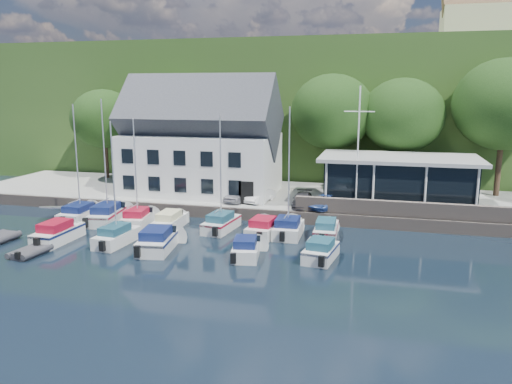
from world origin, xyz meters
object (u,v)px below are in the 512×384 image
Objects in this scene: car_white at (260,196)px; car_dgrey at (302,200)px; club_pavilion at (398,180)px; boat_r1_4 at (221,175)px; boat_r1_1 at (105,165)px; boat_r2_2 at (158,239)px; car_silver at (239,194)px; flagpole at (358,149)px; boat_r1_5 at (264,226)px; boat_r2_3 at (246,247)px; boat_r2_4 at (321,249)px; harbor_building at (201,147)px; boat_r1_0 at (77,169)px; boat_r1_2 at (136,173)px; car_blue at (325,201)px; boat_r1_6 at (289,178)px; boat_r2_1 at (114,183)px; boat_r1_7 at (326,228)px; boat_r1_3 at (170,220)px; boat_r2_0 at (58,231)px; dinghy_1 at (30,251)px.

car_dgrey is (3.83, -0.71, -0.00)m from car_white.
boat_r1_4 is at bearing -147.68° from club_pavilion.
boat_r1_1 is (-11.39, -5.91, 3.16)m from car_white.
boat_r2_2 is at bearing -109.37° from boat_r1_4.
flagpole reaches higher than car_silver.
boat_r1_5 is 1.12× the size of boat_r2_3.
flagpole is at bearing 32.39° from boat_r2_2.
harbor_building is at bearing 141.95° from boat_r2_4.
boat_r1_0 reaches higher than car_white.
car_dgrey is at bearing 15.16° from boat_r1_2.
boat_r2_3 is at bearing -62.34° from car_white.
boat_r1_6 reaches higher than car_blue.
boat_r2_1 is 1.80× the size of boat_r2_3.
boat_r1_7 is (8.02, 0.24, -3.68)m from boat_r1_4.
boat_r1_3 is 13.09m from boat_r2_4.
boat_r1_6 is (-0.17, -5.56, 2.82)m from car_dgrey.
boat_r1_6 is at bearing -41.90° from harbor_building.
boat_r1_6 is 10.23m from boat_r2_2.
boat_r2_0 is at bearing -131.82° from boat_r1_2.
car_dgrey is 16.40m from boat_r1_1.
harbor_building reaches higher than boat_r1_7.
boat_r1_5 is at bearing 20.73° from boat_r2_0.
boat_r1_7 is (6.41, -5.82, -0.88)m from car_white.
boat_r1_2 is 3.13× the size of dinghy_1.
boat_r1_6 reaches higher than boat_r1_7.
boat_r2_4 is (-1.59, -10.04, -5.27)m from flagpole.
harbor_building is at bearing 159.10° from car_silver.
boat_r1_7 is (14.93, 0.48, -3.57)m from boat_r1_2.
boat_r1_1 is at bearing -134.18° from car_white.
club_pavilion reaches higher than boat_r1_5.
car_white reaches higher than dinghy_1.
car_dgrey is 0.68× the size of boat_r1_7.
boat_r1_4 is (0.31, -5.84, 2.74)m from car_silver.
dinghy_1 is (-5.48, -17.55, -5.03)m from harbor_building.
boat_r1_5 is 16.01m from dinghy_1.
boat_r1_7 is 19.30m from boat_r2_0.
boat_r1_2 reaches higher than boat_r2_2.
boat_r1_4 is at bearing 112.60° from boat_r2_3.
boat_r1_0 is at bearing 177.74° from boat_r1_6.
boat_r1_0 is 3.17× the size of dinghy_1.
boat_r1_5 is at bearing -11.20° from boat_r1_2.
boat_r2_2 is (9.62, -5.65, -3.53)m from boat_r1_0.
boat_r1_4 is at bearing 3.56° from boat_r1_3.
boat_r2_2 is at bearing -60.69° from boat_r1_2.
boat_r2_2 is at bearing -47.48° from boat_r1_1.
harbor_building is at bearing 69.86° from boat_r2_0.
car_white is at bearing -23.39° from harbor_building.
boat_r2_1 is at bearing -88.78° from boat_r1_2.
boat_r1_4 reaches higher than boat_r2_1.
boat_r1_2 is 7.28m from boat_r2_0.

